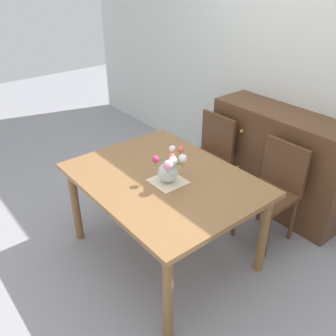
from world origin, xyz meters
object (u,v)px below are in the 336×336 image
(chair_left, at_px, (209,153))
(flower_vase, at_px, (169,168))
(dresser, at_px, (278,161))
(dining_table, at_px, (164,187))
(chair_right, at_px, (274,186))

(chair_left, xyz_separation_m, flower_vase, (0.48, -0.91, 0.37))
(dresser, height_order, flower_vase, flower_vase)
(dining_table, distance_m, chair_right, 0.99)
(dining_table, bearing_deg, flower_vase, -10.13)
(flower_vase, bearing_deg, dresser, 88.17)
(chair_left, xyz_separation_m, chair_right, (0.79, 0.00, 0.00))
(dining_table, relative_size, chair_right, 1.61)
(chair_left, distance_m, dresser, 0.68)
(dining_table, distance_m, chair_left, 0.99)
(dining_table, xyz_separation_m, chair_right, (0.40, 0.90, -0.15))
(chair_right, height_order, flower_vase, flower_vase)
(dining_table, height_order, chair_right, chair_right)
(chair_left, bearing_deg, dining_table, 113.85)
(dining_table, relative_size, chair_left, 1.61)
(chair_right, height_order, dresser, dresser)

